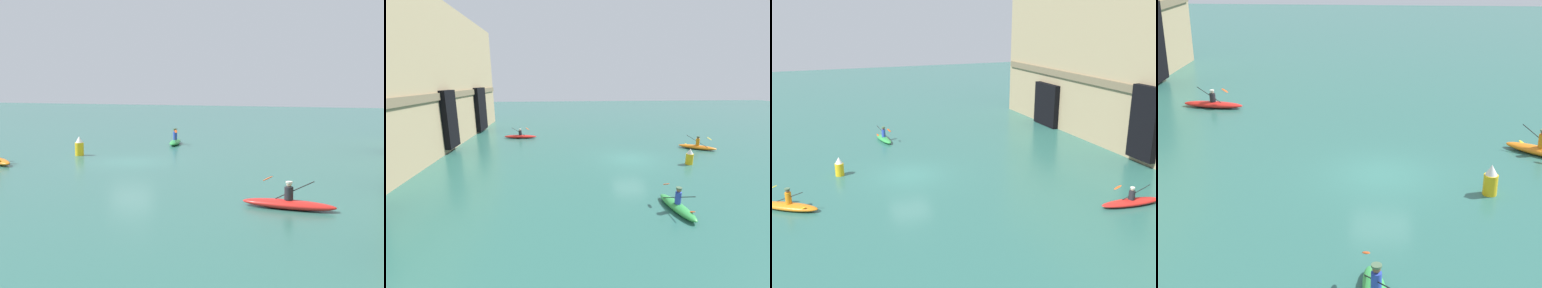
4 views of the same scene
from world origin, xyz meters
TOP-DOWN VIEW (x-y plane):
  - ground_plane at (0.00, 0.00)m, footprint 120.00×120.00m
  - cliff_bluff at (2.76, 18.24)m, footprint 36.75×6.77m
  - kayak_red at (8.66, 9.70)m, footprint 1.11×3.54m
  - kayak_green at (-8.23, 0.07)m, footprint 2.91×1.06m
  - kayak_orange at (2.61, -7.00)m, footprint 2.45×3.09m
  - marker_buoy at (-1.54, -4.05)m, footprint 0.54×0.54m

SIDE VIEW (x-z plane):
  - ground_plane at x=0.00m, z-range 0.00..0.00m
  - kayak_red at x=8.66m, z-range -0.39..0.80m
  - kayak_orange at x=2.61m, z-range -0.38..0.84m
  - kayak_green at x=-8.23m, z-range -0.35..0.82m
  - marker_buoy at x=-1.54m, z-range -0.04..1.16m
  - cliff_bluff at x=2.76m, z-range -0.04..12.63m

